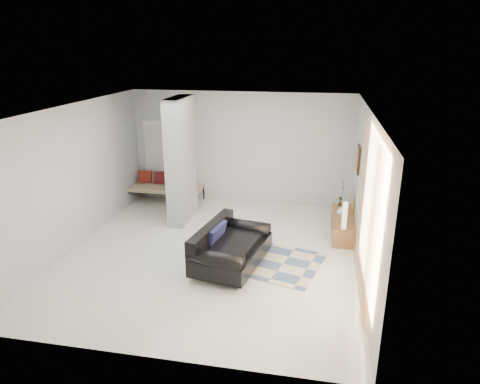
# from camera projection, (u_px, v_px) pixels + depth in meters

# --- Properties ---
(floor) EXTENTS (6.00, 6.00, 0.00)m
(floor) POSITION_uv_depth(u_px,v_px,m) (212.00, 253.00, 8.33)
(floor) COLOR beige
(floor) RESTS_ON ground
(ceiling) EXTENTS (6.00, 6.00, 0.00)m
(ceiling) POSITION_uv_depth(u_px,v_px,m) (209.00, 109.00, 7.42)
(ceiling) COLOR white
(ceiling) RESTS_ON wall_back
(wall_back) EXTENTS (6.00, 0.00, 6.00)m
(wall_back) POSITION_uv_depth(u_px,v_px,m) (241.00, 149.00, 10.66)
(wall_back) COLOR silver
(wall_back) RESTS_ON ground
(wall_front) EXTENTS (6.00, 0.00, 6.00)m
(wall_front) POSITION_uv_depth(u_px,v_px,m) (147.00, 262.00, 5.09)
(wall_front) COLOR silver
(wall_front) RESTS_ON ground
(wall_left) EXTENTS (0.00, 6.00, 6.00)m
(wall_left) POSITION_uv_depth(u_px,v_px,m) (75.00, 177.00, 8.37)
(wall_left) COLOR silver
(wall_left) RESTS_ON ground
(wall_right) EXTENTS (0.00, 6.00, 6.00)m
(wall_right) POSITION_uv_depth(u_px,v_px,m) (365.00, 195.00, 7.39)
(wall_right) COLOR silver
(wall_right) RESTS_ON ground
(partition_column) EXTENTS (0.35, 1.20, 2.80)m
(partition_column) POSITION_uv_depth(u_px,v_px,m) (181.00, 161.00, 9.56)
(partition_column) COLOR #9BA0A1
(partition_column) RESTS_ON floor
(hallway_door) EXTENTS (0.85, 0.06, 2.04)m
(hallway_door) POSITION_uv_depth(u_px,v_px,m) (161.00, 160.00, 11.12)
(hallway_door) COLOR white
(hallway_door) RESTS_ON floor
(curtain) EXTENTS (0.00, 2.55, 2.55)m
(curtain) POSITION_uv_depth(u_px,v_px,m) (366.00, 216.00, 6.32)
(curtain) COLOR #FA9941
(curtain) RESTS_ON wall_right
(wall_art) EXTENTS (0.04, 0.45, 0.55)m
(wall_art) POSITION_uv_depth(u_px,v_px,m) (358.00, 159.00, 8.68)
(wall_art) COLOR #331B0E
(wall_art) RESTS_ON wall_right
(media_console) EXTENTS (0.45, 1.60, 0.80)m
(media_console) POSITION_uv_depth(u_px,v_px,m) (343.00, 224.00, 9.19)
(media_console) COLOR brown
(media_console) RESTS_ON floor
(loveseat) EXTENTS (1.30, 1.87, 0.76)m
(loveseat) POSITION_uv_depth(u_px,v_px,m) (228.00, 248.00, 7.79)
(loveseat) COLOR silver
(loveseat) RESTS_ON floor
(daybed) EXTENTS (1.87, 0.81, 0.77)m
(daybed) POSITION_uv_depth(u_px,v_px,m) (165.00, 186.00, 10.98)
(daybed) COLOR black
(daybed) RESTS_ON floor
(area_rug) EXTENTS (2.52, 2.00, 0.01)m
(area_rug) POSITION_uv_depth(u_px,v_px,m) (261.00, 259.00, 8.11)
(area_rug) COLOR beige
(area_rug) RESTS_ON floor
(cylinder_lamp) EXTENTS (0.10, 0.10, 0.55)m
(cylinder_lamp) POSITION_uv_depth(u_px,v_px,m) (345.00, 216.00, 8.39)
(cylinder_lamp) COLOR silver
(cylinder_lamp) RESTS_ON media_console
(bronze_figurine) EXTENTS (0.11, 0.11, 0.21)m
(bronze_figurine) POSITION_uv_depth(u_px,v_px,m) (340.00, 201.00, 9.65)
(bronze_figurine) COLOR black
(bronze_figurine) RESTS_ON media_console
(vase) EXTENTS (0.20, 0.20, 0.20)m
(vase) POSITION_uv_depth(u_px,v_px,m) (341.00, 211.00, 9.12)
(vase) COLOR white
(vase) RESTS_ON media_console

